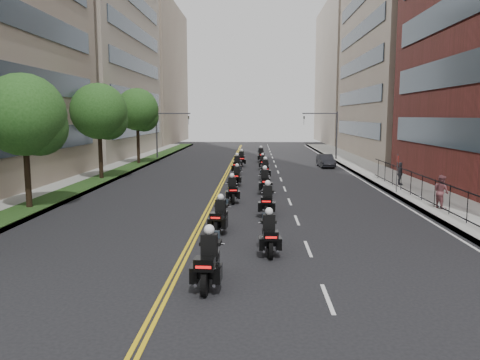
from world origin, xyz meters
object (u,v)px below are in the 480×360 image
object	(u,v)px
pedestrian_c	(400,174)
motorcycle_6	(237,177)
motorcycle_1	(269,236)
pedestrian_b	(441,192)
motorcycle_10	(242,159)
motorcycle_4	(232,191)
motorcycle_11	(261,156)
parked_sedan	(326,161)
motorcycle_2	(220,217)
motorcycle_7	(265,170)
motorcycle_8	(237,166)
motorcycle_0	(209,262)
motorcycle_9	(263,163)
motorcycle_3	(267,202)
motorcycle_5	(265,182)

from	to	relation	value
pedestrian_c	motorcycle_6	bearing A→B (deg)	94.40
motorcycle_1	pedestrian_b	world-z (taller)	pedestrian_b
motorcycle_10	motorcycle_4	bearing A→B (deg)	-92.77
motorcycle_11	parked_sedan	bearing A→B (deg)	-40.22
motorcycle_2	pedestrian_b	distance (m)	12.70
motorcycle_1	motorcycle_7	world-z (taller)	motorcycle_7
motorcycle_1	motorcycle_8	bearing A→B (deg)	92.50
pedestrian_c	motorcycle_0	bearing A→B (deg)	155.37
pedestrian_c	motorcycle_10	bearing A→B (deg)	46.89
motorcycle_9	parked_sedan	size ratio (longest dim) A/B	0.55
motorcycle_9	parked_sedan	xyz separation A→B (m)	(6.38, 2.36, 0.02)
motorcycle_2	motorcycle_10	size ratio (longest dim) A/B	0.96
motorcycle_7	parked_sedan	bearing A→B (deg)	56.26
motorcycle_10	parked_sedan	distance (m)	8.50
motorcycle_3	motorcycle_4	xyz separation A→B (m)	(-2.01, 3.64, -0.03)
motorcycle_4	parked_sedan	bearing A→B (deg)	60.42
motorcycle_0	motorcycle_11	xyz separation A→B (m)	(1.97, 38.10, -0.01)
motorcycle_6	motorcycle_7	distance (m)	4.20
motorcycle_0	parked_sedan	world-z (taller)	motorcycle_0
motorcycle_0	motorcycle_9	distance (m)	31.24
motorcycle_1	motorcycle_6	bearing A→B (deg)	93.64
motorcycle_7	pedestrian_c	size ratio (longest dim) A/B	1.52
motorcycle_7	motorcycle_9	bearing A→B (deg)	91.22
motorcycle_1	motorcycle_11	world-z (taller)	motorcycle_11
parked_sedan	motorcycle_1	bearing A→B (deg)	-104.41
motorcycle_8	motorcycle_3	bearing A→B (deg)	-81.30
motorcycle_5	pedestrian_c	world-z (taller)	motorcycle_5
parked_sedan	motorcycle_9	bearing A→B (deg)	-161.89
motorcycle_4	motorcycle_6	distance (m)	6.75
motorcycle_7	motorcycle_10	distance (m)	9.97
motorcycle_4	motorcycle_8	distance (m)	13.63
pedestrian_b	motorcycle_7	bearing A→B (deg)	17.88
motorcycle_11	pedestrian_b	distance (m)	27.99
motorcycle_11	parked_sedan	xyz separation A→B (m)	(6.45, -4.57, -0.09)
motorcycle_0	pedestrian_c	bearing A→B (deg)	62.45
motorcycle_6	pedestrian_c	size ratio (longest dim) A/B	1.34
motorcycle_3	motorcycle_9	size ratio (longest dim) A/B	1.16
motorcycle_6	pedestrian_c	bearing A→B (deg)	3.34
motorcycle_1	motorcycle_11	bearing A→B (deg)	87.19
motorcycle_1	motorcycle_4	bearing A→B (deg)	97.68
motorcycle_8	pedestrian_b	world-z (taller)	pedestrian_b
motorcycle_3	motorcycle_6	xyz separation A→B (m)	(-2.01, 10.39, -0.08)
motorcycle_2	motorcycle_9	size ratio (longest dim) A/B	1.08
motorcycle_0	motorcycle_3	xyz separation A→B (m)	(2.01, 10.26, -0.02)
motorcycle_5	motorcycle_1	bearing A→B (deg)	-93.41
motorcycle_9	pedestrian_b	bearing A→B (deg)	-65.12
motorcycle_3	motorcycle_4	bearing A→B (deg)	123.48
motorcycle_1	motorcycle_0	bearing A→B (deg)	-121.49
motorcycle_0	motorcycle_8	size ratio (longest dim) A/B	1.00
motorcycle_3	motorcycle_8	bearing A→B (deg)	102.16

